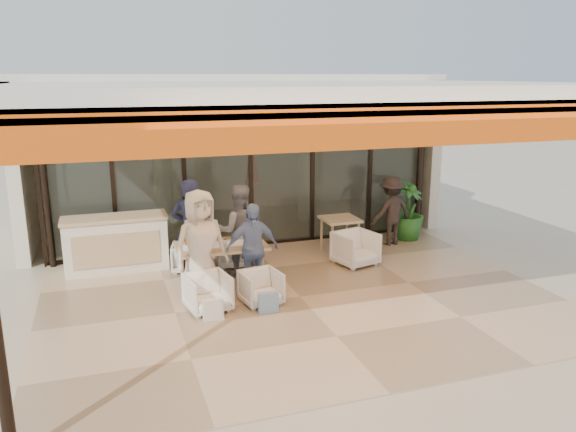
# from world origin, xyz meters

# --- Properties ---
(ground) EXTENTS (70.00, 70.00, 0.00)m
(ground) POSITION_xyz_m (0.00, 0.00, 0.00)
(ground) COLOR #C6B293
(ground) RESTS_ON ground
(terrace_floor) EXTENTS (8.00, 6.00, 0.01)m
(terrace_floor) POSITION_xyz_m (0.00, 0.00, 0.01)
(terrace_floor) COLOR tan
(terrace_floor) RESTS_ON ground
(terrace_structure) EXTENTS (8.00, 6.00, 3.40)m
(terrace_structure) POSITION_xyz_m (0.00, -0.26, 3.25)
(terrace_structure) COLOR silver
(terrace_structure) RESTS_ON ground
(glass_storefront) EXTENTS (8.08, 0.10, 3.20)m
(glass_storefront) POSITION_xyz_m (0.00, 3.00, 1.60)
(glass_storefront) COLOR #9EADA3
(glass_storefront) RESTS_ON ground
(interior_block) EXTENTS (9.05, 3.62, 3.52)m
(interior_block) POSITION_xyz_m (0.01, 5.31, 2.23)
(interior_block) COLOR silver
(interior_block) RESTS_ON ground
(host_counter) EXTENTS (1.85, 0.65, 1.04)m
(host_counter) POSITION_xyz_m (-2.74, 2.30, 0.53)
(host_counter) COLOR silver
(host_counter) RESTS_ON ground
(dining_table) EXTENTS (1.50, 0.90, 0.93)m
(dining_table) POSITION_xyz_m (-1.08, 0.94, 0.69)
(dining_table) COLOR tan
(dining_table) RESTS_ON ground
(chair_far_left) EXTENTS (0.69, 0.66, 0.59)m
(chair_far_left) POSITION_xyz_m (-1.50, 1.88, 0.30)
(chair_far_left) COLOR white
(chair_far_left) RESTS_ON ground
(chair_far_right) EXTENTS (0.67, 0.64, 0.64)m
(chair_far_right) POSITION_xyz_m (-0.66, 1.88, 0.32)
(chair_far_right) COLOR white
(chair_far_right) RESTS_ON ground
(chair_near_left) EXTENTS (0.72, 0.68, 0.64)m
(chair_near_left) POSITION_xyz_m (-1.50, -0.02, 0.32)
(chair_near_left) COLOR white
(chair_near_left) RESTS_ON ground
(chair_near_right) EXTENTS (0.66, 0.63, 0.60)m
(chair_near_right) POSITION_xyz_m (-0.66, -0.02, 0.30)
(chair_near_right) COLOR white
(chair_near_right) RESTS_ON ground
(diner_navy) EXTENTS (0.77, 0.63, 1.82)m
(diner_navy) POSITION_xyz_m (-1.50, 1.38, 0.91)
(diner_navy) COLOR #171A34
(diner_navy) RESTS_ON ground
(diner_grey) EXTENTS (0.89, 0.75, 1.66)m
(diner_grey) POSITION_xyz_m (-0.66, 1.38, 0.83)
(diner_grey) COLOR slate
(diner_grey) RESTS_ON ground
(diner_cream) EXTENTS (1.00, 0.78, 1.80)m
(diner_cream) POSITION_xyz_m (-1.50, 0.48, 0.90)
(diner_cream) COLOR beige
(diner_cream) RESTS_ON ground
(diner_periwinkle) EXTENTS (0.91, 0.42, 1.52)m
(diner_periwinkle) POSITION_xyz_m (-0.66, 0.48, 0.76)
(diner_periwinkle) COLOR #6C84B5
(diner_periwinkle) RESTS_ON ground
(tote_bag_cream) EXTENTS (0.30, 0.10, 0.34)m
(tote_bag_cream) POSITION_xyz_m (-1.50, -0.42, 0.17)
(tote_bag_cream) COLOR silver
(tote_bag_cream) RESTS_ON ground
(tote_bag_blue) EXTENTS (0.30, 0.10, 0.34)m
(tote_bag_blue) POSITION_xyz_m (-0.66, -0.42, 0.17)
(tote_bag_blue) COLOR #99BFD8
(tote_bag_blue) RESTS_ON ground
(side_table) EXTENTS (0.70, 0.70, 0.74)m
(side_table) POSITION_xyz_m (1.55, 1.95, 0.64)
(side_table) COLOR tan
(side_table) RESTS_ON ground
(side_chair) EXTENTS (0.84, 0.81, 0.72)m
(side_chair) POSITION_xyz_m (1.55, 1.20, 0.36)
(side_chair) COLOR white
(side_chair) RESTS_ON ground
(standing_woman) EXTENTS (1.02, 0.68, 1.47)m
(standing_woman) POSITION_xyz_m (2.80, 2.14, 0.74)
(standing_woman) COLOR black
(standing_woman) RESTS_ON ground
(potted_palm) EXTENTS (1.03, 1.03, 1.32)m
(potted_palm) POSITION_xyz_m (3.35, 2.41, 0.66)
(potted_palm) COLOR #1E5919
(potted_palm) RESTS_ON ground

